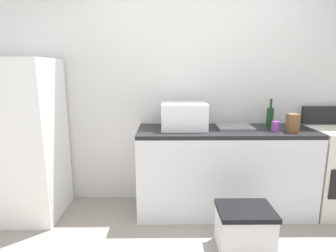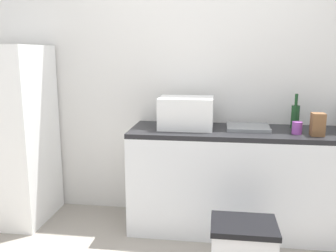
# 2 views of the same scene
# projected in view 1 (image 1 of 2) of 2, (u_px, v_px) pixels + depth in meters

# --- Properties ---
(wall_back) EXTENTS (5.00, 0.10, 2.60)m
(wall_back) POSITION_uv_depth(u_px,v_px,m) (194.00, 88.00, 3.08)
(wall_back) COLOR silver
(wall_back) RESTS_ON ground_plane
(kitchen_counter) EXTENTS (1.80, 0.60, 0.90)m
(kitchen_counter) POSITION_uv_depth(u_px,v_px,m) (224.00, 170.00, 2.92)
(kitchen_counter) COLOR silver
(kitchen_counter) RESTS_ON ground_plane
(refrigerator) EXTENTS (0.68, 0.66, 1.61)m
(refrigerator) POSITION_uv_depth(u_px,v_px,m) (24.00, 140.00, 2.78)
(refrigerator) COLOR white
(refrigerator) RESTS_ON ground_plane
(microwave) EXTENTS (0.46, 0.34, 0.27)m
(microwave) POSITION_uv_depth(u_px,v_px,m) (184.00, 116.00, 2.81)
(microwave) COLOR white
(microwave) RESTS_ON kitchen_counter
(sink_basin) EXTENTS (0.36, 0.32, 0.03)m
(sink_basin) POSITION_uv_depth(u_px,v_px,m) (234.00, 127.00, 2.87)
(sink_basin) COLOR slate
(sink_basin) RESTS_ON kitchen_counter
(wine_bottle) EXTENTS (0.07, 0.07, 0.30)m
(wine_bottle) POSITION_uv_depth(u_px,v_px,m) (270.00, 116.00, 2.94)
(wine_bottle) COLOR #193F1E
(wine_bottle) RESTS_ON kitchen_counter
(coffee_mug) EXTENTS (0.08, 0.08, 0.10)m
(coffee_mug) POSITION_uv_depth(u_px,v_px,m) (276.00, 126.00, 2.73)
(coffee_mug) COLOR purple
(coffee_mug) RESTS_ON kitchen_counter
(knife_block) EXTENTS (0.10, 0.10, 0.18)m
(knife_block) POSITION_uv_depth(u_px,v_px,m) (293.00, 123.00, 2.68)
(knife_block) COLOR brown
(knife_block) RESTS_ON kitchen_counter
(storage_bin) EXTENTS (0.46, 0.36, 0.38)m
(storage_bin) POSITION_uv_depth(u_px,v_px,m) (245.00, 229.00, 2.31)
(storage_bin) COLOR silver
(storage_bin) RESTS_ON ground_plane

